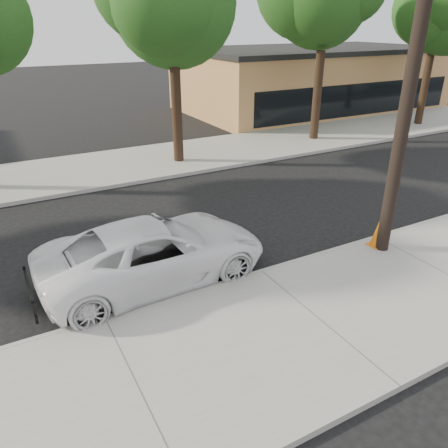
{
  "coord_description": "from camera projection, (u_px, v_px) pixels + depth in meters",
  "views": [
    {
      "loc": [
        -5.41,
        -10.0,
        5.92
      ],
      "look_at": [
        -0.37,
        -0.79,
        1.0
      ],
      "focal_mm": 35.0,
      "sensor_mm": 36.0,
      "label": 1
    }
  ],
  "objects": [
    {
      "name": "tree_e",
      "position": [
        445.0,
        5.0,
        24.04
      ],
      "size": [
        4.8,
        4.65,
        9.25
      ],
      "color": "black",
      "rests_on": "far_sidewalk"
    },
    {
      "name": "ground",
      "position": [
        222.0,
        242.0,
        12.81
      ],
      "size": [
        120.0,
        120.0,
        0.0
      ],
      "primitive_type": "plane",
      "color": "black",
      "rests_on": "ground"
    },
    {
      "name": "near_sidewalk",
      "position": [
        318.0,
        320.0,
        9.36
      ],
      "size": [
        90.0,
        4.4,
        0.15
      ],
      "primitive_type": "cube",
      "color": "gray",
      "rests_on": "ground"
    },
    {
      "name": "police_cruiser",
      "position": [
        155.0,
        251.0,
        10.68
      ],
      "size": [
        5.69,
        2.78,
        1.56
      ],
      "primitive_type": "imported",
      "rotation": [
        0.0,
        0.0,
        1.61
      ],
      "color": "white",
      "rests_on": "ground"
    },
    {
      "name": "far_sidewalk",
      "position": [
        132.0,
        164.0,
        19.53
      ],
      "size": [
        90.0,
        5.0,
        0.15
      ],
      "primitive_type": "cube",
      "color": "gray",
      "rests_on": "ground"
    },
    {
      "name": "curb_near",
      "position": [
        261.0,
        273.0,
        11.11
      ],
      "size": [
        90.0,
        0.12,
        0.16
      ],
      "primitive_type": "cube",
      "color": "#9E9B93",
      "rests_on": "ground"
    },
    {
      "name": "traffic_cone",
      "position": [
        378.0,
        233.0,
        12.15
      ],
      "size": [
        0.41,
        0.41,
        0.79
      ],
      "rotation": [
        0.0,
        0.0,
        0.02
      ],
      "color": "orange",
      "rests_on": "near_sidewalk"
    },
    {
      "name": "tree_d",
      "position": [
        330.0,
        10.0,
        20.86
      ],
      "size": [
        4.5,
        4.35,
        8.75
      ],
      "color": "black",
      "rests_on": "far_sidewalk"
    },
    {
      "name": "building_main",
      "position": [
        311.0,
        80.0,
        31.63
      ],
      "size": [
        18.0,
        10.0,
        4.0
      ],
      "primitive_type": "cube",
      "color": "#C08050",
      "rests_on": "ground"
    },
    {
      "name": "utility_pole",
      "position": [
        411.0,
        77.0,
        10.23
      ],
      "size": [
        1.4,
        0.34,
        9.0
      ],
      "color": "black",
      "rests_on": "near_sidewalk"
    }
  ]
}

